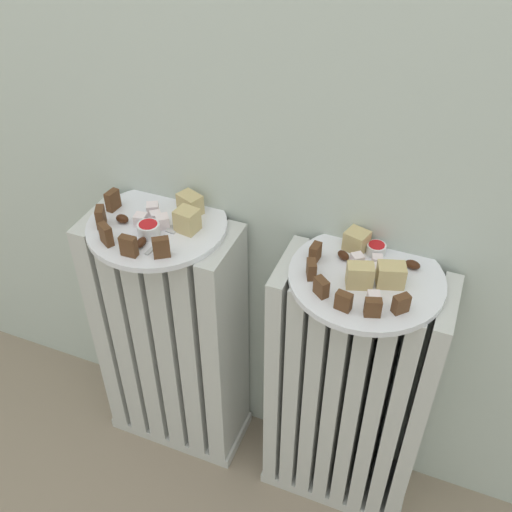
# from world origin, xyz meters

# --- Properties ---
(radiator_left) EXTENTS (0.34, 0.16, 0.65)m
(radiator_left) POSITION_xyz_m (-0.21, 0.28, 0.32)
(radiator_left) COLOR silver
(radiator_left) RESTS_ON ground_plane
(radiator_right) EXTENTS (0.34, 0.16, 0.65)m
(radiator_right) POSITION_xyz_m (0.21, 0.28, 0.32)
(radiator_right) COLOR silver
(radiator_right) RESTS_ON ground_plane
(plate_left) EXTENTS (0.28, 0.28, 0.01)m
(plate_left) POSITION_xyz_m (-0.21, 0.28, 0.66)
(plate_left) COLOR white
(plate_left) RESTS_ON radiator_left
(plate_right) EXTENTS (0.28, 0.28, 0.01)m
(plate_right) POSITION_xyz_m (0.21, 0.28, 0.66)
(plate_right) COLOR white
(plate_right) RESTS_ON radiator_right
(dark_cake_slice_left_0) EXTENTS (0.02, 0.03, 0.04)m
(dark_cake_slice_left_0) POSITION_xyz_m (-0.32, 0.29, 0.69)
(dark_cake_slice_left_0) COLOR #56351E
(dark_cake_slice_left_0) RESTS_ON plate_left
(dark_cake_slice_left_1) EXTENTS (0.03, 0.03, 0.04)m
(dark_cake_slice_left_1) POSITION_xyz_m (-0.31, 0.23, 0.69)
(dark_cake_slice_left_1) COLOR #56351E
(dark_cake_slice_left_1) RESTS_ON plate_left
(dark_cake_slice_left_2) EXTENTS (0.03, 0.03, 0.04)m
(dark_cake_slice_left_2) POSITION_xyz_m (-0.27, 0.19, 0.69)
(dark_cake_slice_left_2) COLOR #56351E
(dark_cake_slice_left_2) RESTS_ON plate_left
(dark_cake_slice_left_3) EXTENTS (0.03, 0.02, 0.04)m
(dark_cake_slice_left_3) POSITION_xyz_m (-0.21, 0.17, 0.69)
(dark_cake_slice_left_3) COLOR #56351E
(dark_cake_slice_left_3) RESTS_ON plate_left
(dark_cake_slice_left_4) EXTENTS (0.03, 0.03, 0.04)m
(dark_cake_slice_left_4) POSITION_xyz_m (-0.15, 0.19, 0.69)
(dark_cake_slice_left_4) COLOR #56351E
(dark_cake_slice_left_4) RESTS_ON plate_left
(marble_cake_slice_left_0) EXTENTS (0.05, 0.04, 0.05)m
(marble_cake_slice_left_0) POSITION_xyz_m (-0.15, 0.28, 0.69)
(marble_cake_slice_left_0) COLOR tan
(marble_cake_slice_left_0) RESTS_ON plate_left
(marble_cake_slice_left_1) EXTENTS (0.06, 0.05, 0.04)m
(marble_cake_slice_left_1) POSITION_xyz_m (-0.17, 0.34, 0.69)
(marble_cake_slice_left_1) COLOR tan
(marble_cake_slice_left_1) RESTS_ON plate_left
(turkish_delight_left_0) EXTENTS (0.03, 0.03, 0.02)m
(turkish_delight_left_0) POSITION_xyz_m (-0.24, 0.27, 0.68)
(turkish_delight_left_0) COLOR white
(turkish_delight_left_0) RESTS_ON plate_left
(turkish_delight_left_1) EXTENTS (0.04, 0.04, 0.03)m
(turkish_delight_left_1) POSITION_xyz_m (-0.20, 0.27, 0.68)
(turkish_delight_left_1) COLOR white
(turkish_delight_left_1) RESTS_ON plate_left
(turkish_delight_left_2) EXTENTS (0.03, 0.03, 0.02)m
(turkish_delight_left_2) POSITION_xyz_m (-0.24, 0.31, 0.68)
(turkish_delight_left_2) COLOR white
(turkish_delight_left_2) RESTS_ON plate_left
(turkish_delight_left_3) EXTENTS (0.03, 0.03, 0.02)m
(turkish_delight_left_3) POSITION_xyz_m (-0.22, 0.29, 0.68)
(turkish_delight_left_3) COLOR white
(turkish_delight_left_3) RESTS_ON plate_left
(medjool_date_left_0) EXTENTS (0.03, 0.02, 0.02)m
(medjool_date_left_0) POSITION_xyz_m (-0.28, 0.26, 0.67)
(medjool_date_left_0) COLOR #3D1E0F
(medjool_date_left_0) RESTS_ON plate_left
(medjool_date_left_1) EXTENTS (0.02, 0.03, 0.01)m
(medjool_date_left_1) POSITION_xyz_m (-0.20, 0.21, 0.67)
(medjool_date_left_1) COLOR #3D1E0F
(medjool_date_left_1) RESTS_ON plate_left
(jam_bowl_left) EXTENTS (0.04, 0.04, 0.03)m
(jam_bowl_left) POSITION_xyz_m (-0.21, 0.24, 0.68)
(jam_bowl_left) COLOR white
(jam_bowl_left) RESTS_ON plate_left
(dark_cake_slice_right_0) EXTENTS (0.02, 0.03, 0.03)m
(dark_cake_slice_right_0) POSITION_xyz_m (0.11, 0.29, 0.68)
(dark_cake_slice_right_0) COLOR #56351E
(dark_cake_slice_right_0) RESTS_ON plate_right
(dark_cake_slice_right_1) EXTENTS (0.03, 0.03, 0.03)m
(dark_cake_slice_right_1) POSITION_xyz_m (0.12, 0.24, 0.68)
(dark_cake_slice_right_1) COLOR #56351E
(dark_cake_slice_right_1) RESTS_ON plate_right
(dark_cake_slice_right_2) EXTENTS (0.03, 0.03, 0.03)m
(dark_cake_slice_right_2) POSITION_xyz_m (0.15, 0.20, 0.68)
(dark_cake_slice_right_2) COLOR #56351E
(dark_cake_slice_right_2) RESTS_ON plate_right
(dark_cake_slice_right_3) EXTENTS (0.03, 0.02, 0.03)m
(dark_cake_slice_right_3) POSITION_xyz_m (0.20, 0.18, 0.68)
(dark_cake_slice_right_3) COLOR #56351E
(dark_cake_slice_right_3) RESTS_ON plate_right
(dark_cake_slice_right_4) EXTENTS (0.03, 0.02, 0.03)m
(dark_cake_slice_right_4) POSITION_xyz_m (0.24, 0.19, 0.68)
(dark_cake_slice_right_4) COLOR #56351E
(dark_cake_slice_right_4) RESTS_ON plate_right
(dark_cake_slice_right_5) EXTENTS (0.03, 0.03, 0.03)m
(dark_cake_slice_right_5) POSITION_xyz_m (0.29, 0.21, 0.68)
(dark_cake_slice_right_5) COLOR #56351E
(dark_cake_slice_right_5) RESTS_ON plate_right
(marble_cake_slice_right_0) EXTENTS (0.05, 0.05, 0.04)m
(marble_cake_slice_right_0) POSITION_xyz_m (0.18, 0.35, 0.68)
(marble_cake_slice_right_0) COLOR tan
(marble_cake_slice_right_0) RESTS_ON plate_right
(marble_cake_slice_right_1) EXTENTS (0.06, 0.05, 0.04)m
(marble_cake_slice_right_1) POSITION_xyz_m (0.25, 0.27, 0.69)
(marble_cake_slice_right_1) COLOR tan
(marble_cake_slice_right_1) RESTS_ON plate_right
(marble_cake_slice_right_2) EXTENTS (0.05, 0.04, 0.04)m
(marble_cake_slice_right_2) POSITION_xyz_m (0.21, 0.25, 0.69)
(marble_cake_slice_right_2) COLOR tan
(marble_cake_slice_right_2) RESTS_ON plate_right
(turkish_delight_right_0) EXTENTS (0.02, 0.02, 0.02)m
(turkish_delight_right_0) POSITION_xyz_m (0.22, 0.32, 0.67)
(turkish_delight_right_0) COLOR white
(turkish_delight_right_0) RESTS_ON plate_right
(turkish_delight_right_1) EXTENTS (0.03, 0.03, 0.02)m
(turkish_delight_right_1) POSITION_xyz_m (0.19, 0.31, 0.68)
(turkish_delight_right_1) COLOR white
(turkish_delight_right_1) RESTS_ON plate_right
(turkish_delight_right_2) EXTENTS (0.03, 0.03, 0.02)m
(turkish_delight_right_2) POSITION_xyz_m (0.24, 0.22, 0.68)
(turkish_delight_right_2) COLOR white
(turkish_delight_right_2) RESTS_ON plate_right
(turkish_delight_right_3) EXTENTS (0.03, 0.03, 0.02)m
(turkish_delight_right_3) POSITION_xyz_m (0.22, 0.29, 0.67)
(turkish_delight_right_3) COLOR white
(turkish_delight_right_3) RESTS_ON plate_right
(medjool_date_right_0) EXTENTS (0.03, 0.02, 0.02)m
(medjool_date_right_0) POSITION_xyz_m (0.28, 0.33, 0.67)
(medjool_date_right_0) COLOR #3D1E0F
(medjool_date_right_0) RESTS_ON plate_right
(medjool_date_right_1) EXTENTS (0.03, 0.03, 0.02)m
(medjool_date_right_1) POSITION_xyz_m (0.16, 0.31, 0.67)
(medjool_date_right_1) COLOR #3D1E0F
(medjool_date_right_1) RESTS_ON plate_right
(jam_bowl_right) EXTENTS (0.04, 0.04, 0.02)m
(jam_bowl_right) POSITION_xyz_m (0.21, 0.35, 0.68)
(jam_bowl_right) COLOR white
(jam_bowl_right) RESTS_ON plate_right
(fork) EXTENTS (0.02, 0.10, 0.00)m
(fork) POSITION_xyz_m (-0.18, 0.24, 0.67)
(fork) COLOR #B7B7BC
(fork) RESTS_ON plate_left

